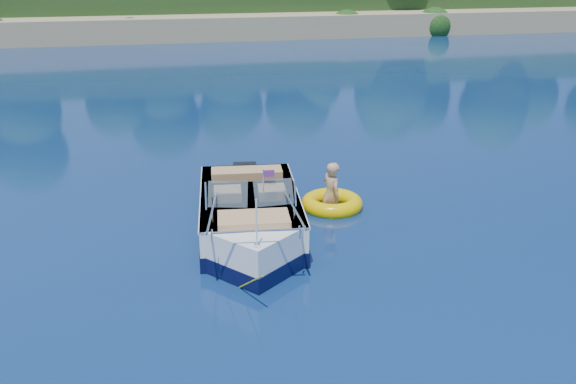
# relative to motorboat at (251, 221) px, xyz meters

# --- Properties ---
(ground) EXTENTS (160.00, 160.00, 0.00)m
(ground) POSITION_rel_motorboat_xyz_m (2.80, -4.11, -0.36)
(ground) COLOR #091D45
(ground) RESTS_ON ground
(motorboat) EXTENTS (2.38, 5.60, 1.87)m
(motorboat) POSITION_rel_motorboat_xyz_m (0.00, 0.00, 0.00)
(motorboat) COLOR white
(motorboat) RESTS_ON ground
(tow_tube) EXTENTS (1.52, 1.52, 0.37)m
(tow_tube) POSITION_rel_motorboat_xyz_m (2.05, 1.21, -0.27)
(tow_tube) COLOR #FFC900
(tow_tube) RESTS_ON ground
(boy) EXTENTS (0.63, 0.93, 1.67)m
(boy) POSITION_rel_motorboat_xyz_m (2.00, 1.19, -0.36)
(boy) COLOR tan
(boy) RESTS_ON ground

